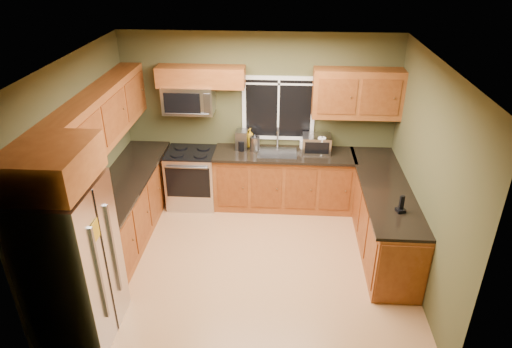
# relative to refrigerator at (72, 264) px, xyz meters

# --- Properties ---
(floor) EXTENTS (4.20, 4.20, 0.00)m
(floor) POSITION_rel_refrigerator_xyz_m (1.74, 1.30, -0.90)
(floor) COLOR tan
(floor) RESTS_ON ground
(ceiling) EXTENTS (4.20, 4.20, 0.00)m
(ceiling) POSITION_rel_refrigerator_xyz_m (1.74, 1.30, 1.80)
(ceiling) COLOR white
(ceiling) RESTS_ON back_wall
(back_wall) EXTENTS (4.20, 0.00, 4.20)m
(back_wall) POSITION_rel_refrigerator_xyz_m (1.74, 3.10, 0.45)
(back_wall) COLOR #464526
(back_wall) RESTS_ON ground
(front_wall) EXTENTS (4.20, 0.00, 4.20)m
(front_wall) POSITION_rel_refrigerator_xyz_m (1.74, -0.50, 0.45)
(front_wall) COLOR #464526
(front_wall) RESTS_ON ground
(left_wall) EXTENTS (0.00, 3.60, 3.60)m
(left_wall) POSITION_rel_refrigerator_xyz_m (-0.36, 1.30, 0.45)
(left_wall) COLOR #464526
(left_wall) RESTS_ON ground
(right_wall) EXTENTS (0.00, 3.60, 3.60)m
(right_wall) POSITION_rel_refrigerator_xyz_m (3.84, 1.30, 0.45)
(right_wall) COLOR #464526
(right_wall) RESTS_ON ground
(window) EXTENTS (1.12, 0.03, 1.02)m
(window) POSITION_rel_refrigerator_xyz_m (2.04, 3.08, 0.65)
(window) COLOR white
(window) RESTS_ON back_wall
(base_cabinets_left) EXTENTS (0.60, 2.65, 0.90)m
(base_cabinets_left) POSITION_rel_refrigerator_xyz_m (-0.06, 1.78, -0.45)
(base_cabinets_left) COLOR brown
(base_cabinets_left) RESTS_ON ground
(countertop_left) EXTENTS (0.65, 2.65, 0.04)m
(countertop_left) POSITION_rel_refrigerator_xyz_m (-0.04, 1.78, 0.02)
(countertop_left) COLOR black
(countertop_left) RESTS_ON base_cabinets_left
(base_cabinets_back) EXTENTS (2.17, 0.60, 0.90)m
(base_cabinets_back) POSITION_rel_refrigerator_xyz_m (2.15, 2.80, -0.45)
(base_cabinets_back) COLOR brown
(base_cabinets_back) RESTS_ON ground
(countertop_back) EXTENTS (2.17, 0.65, 0.04)m
(countertop_back) POSITION_rel_refrigerator_xyz_m (2.15, 2.78, 0.02)
(countertop_back) COLOR black
(countertop_back) RESTS_ON base_cabinets_back
(base_cabinets_peninsula) EXTENTS (0.60, 2.52, 0.90)m
(base_cabinets_peninsula) POSITION_rel_refrigerator_xyz_m (3.54, 1.84, -0.45)
(base_cabinets_peninsula) COLOR brown
(base_cabinets_peninsula) RESTS_ON ground
(countertop_peninsula) EXTENTS (0.65, 2.50, 0.04)m
(countertop_peninsula) POSITION_rel_refrigerator_xyz_m (3.51, 1.85, 0.02)
(countertop_peninsula) COLOR black
(countertop_peninsula) RESTS_ON base_cabinets_peninsula
(upper_cabinets_left) EXTENTS (0.33, 2.65, 0.72)m
(upper_cabinets_left) POSITION_rel_refrigerator_xyz_m (-0.20, 1.78, 0.96)
(upper_cabinets_left) COLOR brown
(upper_cabinets_left) RESTS_ON left_wall
(upper_cabinets_back_left) EXTENTS (1.30, 0.33, 0.30)m
(upper_cabinets_back_left) POSITION_rel_refrigerator_xyz_m (0.89, 2.94, 1.17)
(upper_cabinets_back_left) COLOR brown
(upper_cabinets_back_left) RESTS_ON back_wall
(upper_cabinets_back_right) EXTENTS (1.30, 0.33, 0.72)m
(upper_cabinets_back_right) POSITION_rel_refrigerator_xyz_m (3.19, 2.94, 0.96)
(upper_cabinets_back_right) COLOR brown
(upper_cabinets_back_right) RESTS_ON back_wall
(upper_cabinet_over_fridge) EXTENTS (0.72, 0.90, 0.38)m
(upper_cabinet_over_fridge) POSITION_rel_refrigerator_xyz_m (-0.00, 0.00, 1.13)
(upper_cabinet_over_fridge) COLOR brown
(upper_cabinet_over_fridge) RESTS_ON left_wall
(refrigerator) EXTENTS (0.74, 0.90, 1.80)m
(refrigerator) POSITION_rel_refrigerator_xyz_m (0.00, 0.00, 0.00)
(refrigerator) COLOR #B7B7BC
(refrigerator) RESTS_ON ground
(range) EXTENTS (0.76, 0.69, 0.94)m
(range) POSITION_rel_refrigerator_xyz_m (0.69, 2.77, -0.43)
(range) COLOR #B7B7BC
(range) RESTS_ON ground
(microwave) EXTENTS (0.76, 0.41, 0.42)m
(microwave) POSITION_rel_refrigerator_xyz_m (0.69, 2.91, 0.83)
(microwave) COLOR #B7B7BC
(microwave) RESTS_ON back_wall
(sink) EXTENTS (0.60, 0.42, 0.36)m
(sink) POSITION_rel_refrigerator_xyz_m (2.04, 2.79, 0.05)
(sink) COLOR slate
(sink) RESTS_ON countertop_back
(toaster_oven) EXTENTS (0.43, 0.33, 0.27)m
(toaster_oven) POSITION_rel_refrigerator_xyz_m (2.64, 2.86, 0.17)
(toaster_oven) COLOR #B7B7BC
(toaster_oven) RESTS_ON countertop_back
(coffee_maker) EXTENTS (0.19, 0.25, 0.30)m
(coffee_maker) POSITION_rel_refrigerator_xyz_m (1.48, 2.91, 0.18)
(coffee_maker) COLOR slate
(coffee_maker) RESTS_ON countertop_back
(kettle) EXTENTS (0.21, 0.21, 0.28)m
(kettle) POSITION_rel_refrigerator_xyz_m (1.69, 2.85, 0.17)
(kettle) COLOR #B7B7BC
(kettle) RESTS_ON countertop_back
(paper_towel_roll) EXTENTS (0.16, 0.16, 0.31)m
(paper_towel_roll) POSITION_rel_refrigerator_xyz_m (2.71, 2.76, 0.18)
(paper_towel_roll) COLOR white
(paper_towel_roll) RESTS_ON countertop_back
(soap_bottle_a) EXTENTS (0.15, 0.15, 0.30)m
(soap_bottle_a) POSITION_rel_refrigerator_xyz_m (1.60, 3.00, 0.19)
(soap_bottle_a) COLOR #C28E12
(soap_bottle_a) RESTS_ON countertop_back
(soap_bottle_b) EXTENTS (0.10, 0.11, 0.19)m
(soap_bottle_b) POSITION_rel_refrigerator_xyz_m (2.44, 2.98, 0.14)
(soap_bottle_b) COLOR white
(soap_bottle_b) RESTS_ON countertop_back
(soap_bottle_c) EXTENTS (0.13, 0.13, 0.17)m
(soap_bottle_c) POSITION_rel_refrigerator_xyz_m (1.49, 2.94, 0.12)
(soap_bottle_c) COLOR white
(soap_bottle_c) RESTS_ON countertop_back
(cordless_phone) EXTENTS (0.12, 0.12, 0.22)m
(cordless_phone) POSITION_rel_refrigerator_xyz_m (3.57, 1.18, 0.11)
(cordless_phone) COLOR black
(cordless_phone) RESTS_ON countertop_peninsula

